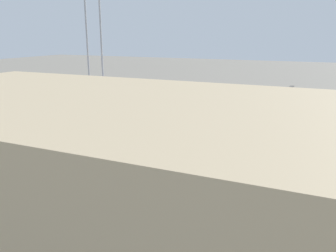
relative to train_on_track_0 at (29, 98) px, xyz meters
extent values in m
plane|color=gray|center=(-44.03, 10.00, -2.16)|extent=(400.00, 400.00, 0.00)
cube|color=#3D3833|center=(-44.03, 0.00, -2.10)|extent=(140.00, 2.80, 0.12)
cube|color=#3D3833|center=(-44.03, 5.00, -2.10)|extent=(140.00, 2.80, 0.12)
cube|color=#4C443D|center=(-44.03, 10.00, -2.10)|extent=(140.00, 2.80, 0.12)
cube|color=#3D3833|center=(-44.03, 15.00, -2.10)|extent=(140.00, 2.80, 0.12)
cube|color=#3D3833|center=(-44.03, 20.00, -2.10)|extent=(140.00, 2.80, 0.12)
cube|color=gold|center=(-0.29, 0.00, -0.24)|extent=(10.00, 3.00, 3.60)
cube|color=gold|center=(2.71, 0.00, 2.26)|extent=(3.00, 2.70, 1.40)
cube|color=#D85914|center=(-25.51, 10.00, -0.24)|extent=(10.00, 3.00, 3.60)
cube|color=#D85914|center=(-22.51, 10.00, 2.26)|extent=(3.00, 2.70, 1.40)
cube|color=#285193|center=(-50.12, 5.00, 0.16)|extent=(18.00, 3.00, 4.40)
cube|color=silver|center=(-28.42, 5.00, -0.14)|extent=(23.00, 3.00, 3.80)
cube|color=black|center=(-28.42, 5.00, -0.48)|extent=(22.40, 3.06, 0.36)
cube|color=silver|center=(-4.22, 5.00, -0.14)|extent=(23.00, 3.00, 3.80)
cube|color=black|center=(-4.22, 5.00, -0.06)|extent=(22.40, 3.06, 0.36)
cube|color=#B7BABF|center=(-21.53, 15.00, 0.46)|extent=(23.00, 3.00, 5.00)
cylinder|color=#9EA0A5|center=(-20.54, -3.56, 12.61)|extent=(0.44, 0.44, 29.54)
cylinder|color=#9EA0A5|center=(-16.71, -3.34, 12.89)|extent=(0.44, 0.44, 30.10)
cylinder|color=#4C4742|center=(-63.19, -2.10, 1.84)|extent=(0.50, 0.50, 8.00)
cylinder|color=#4C4742|center=(-63.19, 22.10, 1.84)|extent=(0.50, 0.50, 8.00)
cube|color=#4C4742|center=(-63.19, 10.00, 6.24)|extent=(0.70, 25.00, 0.80)
cube|color=tan|center=(-65.00, 46.50, 4.84)|extent=(55.82, 19.39, 14.00)
camera|label=1|loc=(-68.62, 65.05, 15.80)|focal=37.06mm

